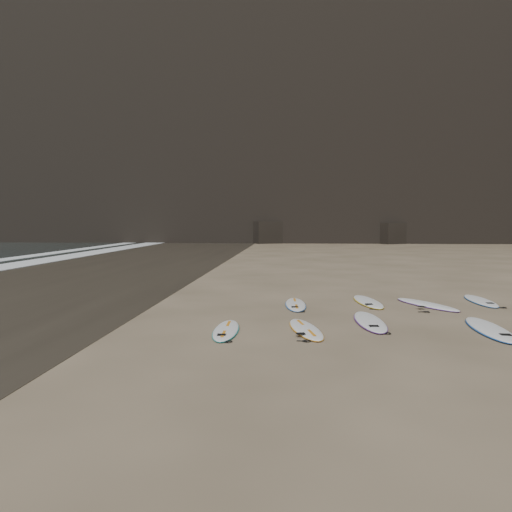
{
  "coord_description": "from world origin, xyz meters",
  "views": [
    {
      "loc": [
        -2.93,
        -12.21,
        2.51
      ],
      "look_at": [
        -3.95,
        2.2,
        1.5
      ],
      "focal_mm": 35.0,
      "sensor_mm": 36.0,
      "label": 1
    }
  ],
  "objects": [
    {
      "name": "surfboard_1",
      "position": [
        -2.59,
        -0.85,
        0.04
      ],
      "size": [
        1.02,
        2.42,
        0.08
      ],
      "primitive_type": "ellipsoid",
      "rotation": [
        0.0,
        0.0,
        0.2
      ],
      "color": "white",
      "rests_on": "ground"
    },
    {
      "name": "surfboard_3",
      "position": [
        1.62,
        -0.57,
        0.05
      ],
      "size": [
        0.79,
        2.81,
        0.1
      ],
      "primitive_type": "ellipsoid",
      "rotation": [
        0.0,
        0.0,
        -0.05
      ],
      "color": "white",
      "rests_on": "ground"
    },
    {
      "name": "surfboard_6",
      "position": [
        -0.57,
        3.19,
        0.05
      ],
      "size": [
        0.91,
        2.64,
        0.09
      ],
      "primitive_type": "ellipsoid",
      "rotation": [
        0.0,
        0.0,
        0.11
      ],
      "color": "white",
      "rests_on": "ground"
    },
    {
      "name": "surfboard_5",
      "position": [
        -2.79,
        2.55,
        0.04
      ],
      "size": [
        0.67,
        2.41,
        0.09
      ],
      "primitive_type": "ellipsoid",
      "rotation": [
        0.0,
        0.0,
        0.04
      ],
      "color": "white",
      "rests_on": "ground"
    },
    {
      "name": "surfboard_7",
      "position": [
        1.1,
        2.8,
        0.05
      ],
      "size": [
        1.7,
        2.59,
        0.09
      ],
      "primitive_type": "ellipsoid",
      "rotation": [
        0.0,
        0.0,
        0.46
      ],
      "color": "white",
      "rests_on": "ground"
    },
    {
      "name": "surfboard_2",
      "position": [
        -0.99,
        0.12,
        0.05
      ],
      "size": [
        0.72,
        2.67,
        0.1
      ],
      "primitive_type": "ellipsoid",
      "rotation": [
        0.0,
        0.0,
        0.03
      ],
      "color": "white",
      "rests_on": "ground"
    },
    {
      "name": "surfboard_0",
      "position": [
        -4.41,
        -1.08,
        0.04
      ],
      "size": [
        0.6,
        2.27,
        0.08
      ],
      "primitive_type": "ellipsoid",
      "rotation": [
        0.0,
        0.0,
        0.02
      ],
      "color": "white",
      "rests_on": "ground"
    },
    {
      "name": "surfboard_8",
      "position": [
        2.95,
        3.62,
        0.05
      ],
      "size": [
        0.66,
        2.51,
        0.09
      ],
      "primitive_type": "ellipsoid",
      "rotation": [
        0.0,
        0.0,
        -0.02
      ],
      "color": "white",
      "rests_on": "ground"
    },
    {
      "name": "ground",
      "position": [
        0.0,
        0.0,
        0.0
      ],
      "size": [
        240.0,
        240.0,
        0.0
      ],
      "primitive_type": "plane",
      "color": "#897559",
      "rests_on": "ground"
    },
    {
      "name": "wet_sand",
      "position": [
        -13.0,
        10.0,
        0.0
      ],
      "size": [
        12.0,
        200.0,
        0.01
      ],
      "primitive_type": "cube",
      "color": "#383026",
      "rests_on": "ground"
    }
  ]
}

